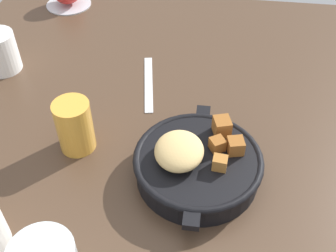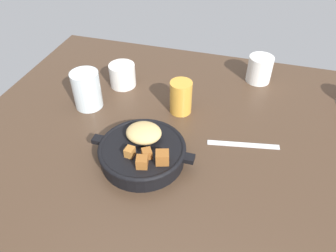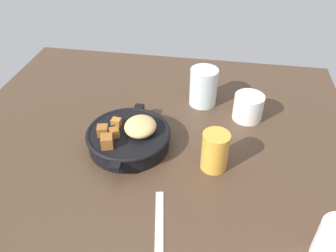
# 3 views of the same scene
# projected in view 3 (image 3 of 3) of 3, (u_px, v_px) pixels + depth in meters

# --- Properties ---
(ground_plane) EXTENTS (1.12, 1.03, 0.02)m
(ground_plane) POSITION_uv_depth(u_px,v_px,m) (144.00, 168.00, 0.80)
(ground_plane) COLOR #473323
(cast_iron_skillet) EXTENTS (0.25, 0.21, 0.08)m
(cast_iron_skillet) POSITION_uv_depth(u_px,v_px,m) (129.00, 136.00, 0.83)
(cast_iron_skillet) COLOR black
(cast_iron_skillet) RESTS_ON ground_plane
(butter_knife) EXTENTS (0.18, 0.05, 0.00)m
(butter_knife) POSITION_uv_depth(u_px,v_px,m) (159.00, 227.00, 0.66)
(butter_knife) COLOR silver
(butter_knife) RESTS_ON ground_plane
(water_glass_tall) EXTENTS (0.08, 0.08, 0.11)m
(water_glass_tall) POSITION_uv_depth(u_px,v_px,m) (203.00, 87.00, 0.97)
(water_glass_tall) COLOR silver
(water_glass_tall) RESTS_ON ground_plane
(ceramic_mug_white) EXTENTS (0.08, 0.08, 0.07)m
(ceramic_mug_white) POSITION_uv_depth(u_px,v_px,m) (248.00, 107.00, 0.92)
(ceramic_mug_white) COLOR silver
(ceramic_mug_white) RESTS_ON ground_plane
(juice_glass_amber) EXTENTS (0.06, 0.06, 0.09)m
(juice_glass_amber) POSITION_uv_depth(u_px,v_px,m) (215.00, 151.00, 0.76)
(juice_glass_amber) COLOR gold
(juice_glass_amber) RESTS_ON ground_plane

